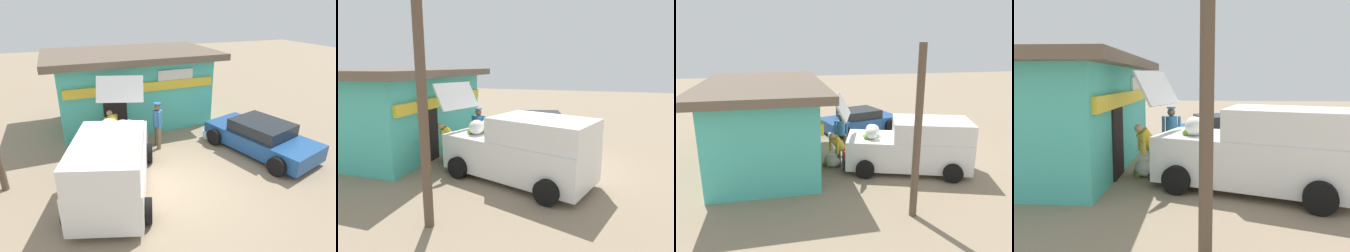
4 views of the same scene
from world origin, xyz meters
The scene contains 9 objects.
ground_plane centered at (0.00, 0.00, 0.00)m, with size 60.00×60.00×0.00m, color gray.
storefront_bar centered at (-0.12, 5.54, 1.64)m, with size 7.29×4.48×3.17m.
delivery_van centered at (-2.03, 0.27, 0.96)m, with size 3.19×5.14×2.76m.
parked_sedan centered at (3.47, 0.87, 0.56)m, with size 3.01×4.36×1.15m.
vendor_standing centered at (0.05, 2.51, 1.02)m, with size 0.35×0.57×1.76m.
customer_bending centered at (-1.48, 2.93, 0.87)m, with size 0.63×0.70×1.46m.
unloaded_banana_pile centered at (-1.10, 3.09, 0.23)m, with size 0.90×0.82×0.48m.
paint_bucket centered at (2.17, 2.57, 0.17)m, with size 0.32×0.32×0.33m, color silver.
utility_pole centered at (-5.03, 1.51, 2.32)m, with size 0.20×0.20×4.64m, color brown.
Camera 2 is at (-9.87, -1.74, 3.32)m, focal length 31.18 mm.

